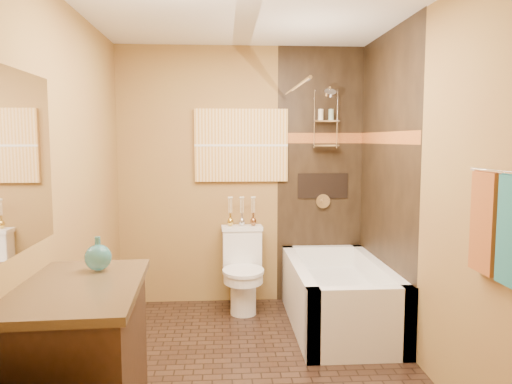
{
  "coord_description": "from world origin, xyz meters",
  "views": [
    {
      "loc": [
        -0.19,
        -3.37,
        1.6
      ],
      "look_at": [
        0.07,
        0.4,
        1.21
      ],
      "focal_mm": 35.0,
      "sensor_mm": 36.0,
      "label": 1
    }
  ],
  "objects": [
    {
      "name": "floor",
      "position": [
        0.0,
        0.0,
        0.0
      ],
      "size": [
        3.0,
        3.0,
        0.0
      ],
      "primitive_type": "plane",
      "color": "black",
      "rests_on": "ground"
    },
    {
      "name": "wall_left",
      "position": [
        -1.2,
        0.0,
        1.25
      ],
      "size": [
        0.02,
        3.0,
        2.5
      ],
      "primitive_type": "cube",
      "color": "olive",
      "rests_on": "floor"
    },
    {
      "name": "wall_right",
      "position": [
        1.2,
        0.0,
        1.25
      ],
      "size": [
        0.02,
        3.0,
        2.5
      ],
      "primitive_type": "cube",
      "color": "olive",
      "rests_on": "floor"
    },
    {
      "name": "wall_back",
      "position": [
        0.0,
        1.5,
        1.25
      ],
      "size": [
        2.4,
        0.02,
        2.5
      ],
      "primitive_type": "cube",
      "color": "olive",
      "rests_on": "floor"
    },
    {
      "name": "wall_front",
      "position": [
        0.0,
        -1.5,
        1.25
      ],
      "size": [
        2.4,
        0.02,
        2.5
      ],
      "primitive_type": "cube",
      "color": "olive",
      "rests_on": "floor"
    },
    {
      "name": "ceiling",
      "position": [
        0.0,
        0.0,
        2.5
      ],
      "size": [
        3.0,
        3.0,
        0.0
      ],
      "primitive_type": "plane",
      "color": "silver",
      "rests_on": "wall_back"
    },
    {
      "name": "alcove_tile_back",
      "position": [
        0.78,
        1.49,
        1.25
      ],
      "size": [
        0.85,
        0.01,
        2.5
      ],
      "primitive_type": "cube",
      "color": "black",
      "rests_on": "wall_back"
    },
    {
      "name": "alcove_tile_right",
      "position": [
        1.19,
        0.75,
        1.25
      ],
      "size": [
        0.01,
        1.5,
        2.5
      ],
      "primitive_type": "cube",
      "color": "black",
      "rests_on": "wall_right"
    },
    {
      "name": "mosaic_band_back",
      "position": [
        0.78,
        1.48,
        1.62
      ],
      "size": [
        0.85,
        0.01,
        0.1
      ],
      "primitive_type": "cube",
      "color": "#923F1A",
      "rests_on": "alcove_tile_back"
    },
    {
      "name": "mosaic_band_right",
      "position": [
        1.18,
        0.75,
        1.62
      ],
      "size": [
        0.01,
        1.5,
        0.1
      ],
      "primitive_type": "cube",
      "color": "#923F1A",
      "rests_on": "alcove_tile_right"
    },
    {
      "name": "alcove_niche",
      "position": [
        0.8,
        1.48,
        1.15
      ],
      "size": [
        0.5,
        0.01,
        0.25
      ],
      "primitive_type": "cube",
      "color": "black",
      "rests_on": "alcove_tile_back"
    },
    {
      "name": "shower_fixtures",
      "position": [
        0.8,
        1.38,
        1.67
      ],
      "size": [
        0.24,
        0.33,
        1.16
      ],
      "color": "silver",
      "rests_on": "floor"
    },
    {
      "name": "curtain_rod",
      "position": [
        0.4,
        0.75,
        2.02
      ],
      "size": [
        0.03,
        1.55,
        0.03
      ],
      "primitive_type": "cylinder",
      "rotation": [
        1.57,
        0.0,
        0.0
      ],
      "color": "silver",
      "rests_on": "wall_back"
    },
    {
      "name": "towel_bar",
      "position": [
        1.15,
        -1.05,
        1.45
      ],
      "size": [
        0.02,
        0.55,
        0.02
      ],
      "primitive_type": "cylinder",
      "rotation": [
        1.57,
        0.0,
        0.0
      ],
      "color": "silver",
      "rests_on": "wall_right"
    },
    {
      "name": "towel_rust",
      "position": [
        1.16,
        -0.92,
        1.18
      ],
      "size": [
        0.05,
        0.22,
        0.52
      ],
      "primitive_type": "cube",
      "color": "#914D1A",
      "rests_on": "towel_bar"
    },
    {
      "name": "sunset_painting",
      "position": [
        -0.01,
        1.48,
        1.55
      ],
      "size": [
        0.9,
        0.04,
        0.7
      ],
      "primitive_type": "cube",
      "color": "gold",
      "rests_on": "wall_back"
    },
    {
      "name": "vanity_mirror",
      "position": [
        -1.19,
        -0.89,
        1.5
      ],
      "size": [
        0.01,
        1.0,
        0.9
      ],
      "primitive_type": "cube",
      "color": "white",
      "rests_on": "wall_left"
    },
    {
      "name": "bathtub",
      "position": [
        0.8,
        0.75,
        0.22
      ],
      "size": [
        0.8,
        1.5,
        0.55
      ],
      "color": "white",
      "rests_on": "floor"
    },
    {
      "name": "toilet",
      "position": [
        -0.01,
        1.22,
        0.39
      ],
      "size": [
        0.4,
        0.59,
        0.77
      ],
      "rotation": [
        0.0,
        0.0,
        0.05
      ],
      "color": "white",
      "rests_on": "floor"
    },
    {
      "name": "vanity",
      "position": [
        -0.92,
        -0.89,
        0.45
      ],
      "size": [
        0.66,
        1.03,
        0.89
      ],
      "rotation": [
        0.0,
        0.0,
        0.05
      ],
      "color": "black",
      "rests_on": "floor"
    },
    {
      "name": "teal_bottle",
      "position": [
        -0.87,
        -0.63,
        0.98
      ],
      "size": [
        0.19,
        0.19,
        0.23
      ],
      "primitive_type": null,
      "rotation": [
        0.0,
        0.0,
        0.4
      ],
      "color": "teal",
      "rests_on": "vanity"
    },
    {
      "name": "bud_vases",
      "position": [
        -0.01,
        1.39,
        0.92
      ],
      "size": [
        0.28,
        0.06,
        0.28
      ],
      "color": "gold",
      "rests_on": "toilet"
    }
  ]
}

